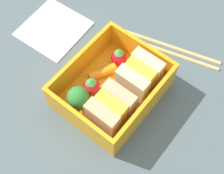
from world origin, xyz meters
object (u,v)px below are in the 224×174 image
Objects in this scene: chopstick_pair at (166,47)px; sandwich_center_left at (111,109)px; carrot_stick_far_left at (103,72)px; folded_napkin at (54,28)px; sandwich_left at (139,77)px; strawberry_left at (119,57)px; broccoli_floret at (78,98)px; strawberry_far_left at (91,86)px.

sandwich_center_left is at bearing 2.79° from chopstick_pair.
carrot_stick_far_left is 14.11cm from folded_napkin.
strawberry_left is (-1.59, -5.23, -1.33)cm from sandwich_left.
strawberry_left is at bearing -28.59° from chopstick_pair.
sandwich_center_left is 5.26cm from broccoli_floret.
strawberry_left is 0.68× the size of carrot_stick_far_left.
strawberry_left is at bearing -149.00° from sandwich_center_left.
chopstick_pair is 20.97cm from folded_napkin.
broccoli_floret reaches higher than strawberry_left.
folded_napkin is at bearing -110.83° from sandwich_center_left.
sandwich_center_left is 5.59cm from strawberry_far_left.
sandwich_center_left is at bearing 69.17° from folded_napkin.
broccoli_floret is (10.32, 0.22, 1.41)cm from strawberry_left.
folded_napkin is (-0.33, -19.58, -3.75)cm from sandwich_left.
broccoli_floret is at bearing 3.33° from strawberry_far_left.
carrot_stick_far_left is (3.66, -0.56, -0.63)cm from strawberry_left.
sandwich_center_left is 7.93cm from carrot_stick_far_left.
carrot_stick_far_left reaches higher than folded_napkin.
broccoli_floret reaches higher than strawberry_far_left.
sandwich_left reaches higher than strawberry_far_left.
chopstick_pair is (-9.70, -0.82, -3.60)cm from sandwich_left.
sandwich_left reaches higher than carrot_stick_far_left.
folded_napkin is at bearing -121.87° from broccoli_floret.
sandwich_center_left reaches higher than chopstick_pair.
sandwich_left is at bearing 4.83° from chopstick_pair.
strawberry_left is 0.16× the size of chopstick_pair.
carrot_stick_far_left is 1.41× the size of strawberry_far_left.
strawberry_far_left is at bearing -176.67° from broccoli_floret.
broccoli_floret is (8.73, -5.01, 0.09)cm from sandwich_left.
broccoli_floret is at bearing -29.85° from sandwich_left.
sandwich_left is 1.25× the size of carrot_stick_far_left.
strawberry_far_left is 3.50cm from broccoli_floret.
sandwich_left reaches higher than folded_napkin.
strawberry_far_left reaches higher than strawberry_left.
strawberry_left is 3.76cm from carrot_stick_far_left.
sandwich_center_left is at bearing 0.00° from sandwich_left.
broccoli_floret is at bearing 1.24° from strawberry_left.
carrot_stick_far_left is 1.01× the size of broccoli_floret.
broccoli_floret is (3.23, 0.19, 1.34)cm from strawberry_far_left.
sandwich_left is 19.94cm from folded_napkin.
sandwich_left is at bearing 109.64° from carrot_stick_far_left.
sandwich_center_left is at bearing 48.89° from carrot_stick_far_left.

